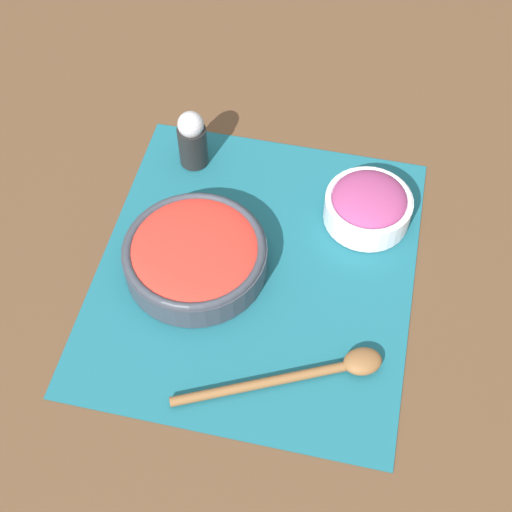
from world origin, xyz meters
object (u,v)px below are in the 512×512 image
(tomato_bowl, at_px, (195,254))
(pepper_shaker, at_px, (192,139))
(onion_bowl, at_px, (368,205))
(wooden_spoon, at_px, (315,372))

(tomato_bowl, relative_size, pepper_shaker, 2.02)
(onion_bowl, xyz_separation_m, pepper_shaker, (-0.05, -0.26, 0.02))
(wooden_spoon, bearing_deg, onion_bowl, 173.20)
(onion_bowl, bearing_deg, tomato_bowl, -58.33)
(tomato_bowl, bearing_deg, pepper_shaker, -164.01)
(tomato_bowl, bearing_deg, onion_bowl, 121.67)
(onion_bowl, bearing_deg, wooden_spoon, -6.80)
(tomato_bowl, bearing_deg, wooden_spoon, 55.81)
(tomato_bowl, xyz_separation_m, wooden_spoon, (0.12, 0.18, -0.02))
(onion_bowl, relative_size, pepper_shaker, 1.28)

